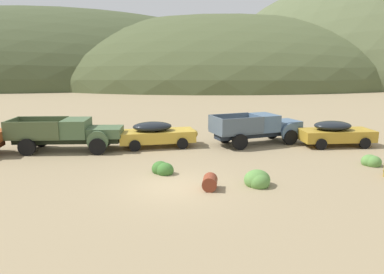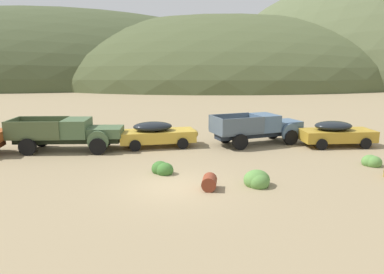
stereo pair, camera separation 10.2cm
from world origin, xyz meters
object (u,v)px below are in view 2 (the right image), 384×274
truck_weathered_green (74,134)px  car_faded_yellow (159,134)px  car_mustard (339,133)px  oil_drum_spare (209,182)px  truck_chalk_blue (262,128)px

truck_weathered_green → car_faded_yellow: 5.04m
truck_weathered_green → car_mustard: (16.09, -1.73, -0.20)m
truck_weathered_green → car_mustard: truck_weathered_green is taller
car_mustard → car_faded_yellow: bearing=175.7°
truck_weathered_green → oil_drum_spare: size_ratio=6.80×
truck_weathered_green → oil_drum_spare: 10.20m
oil_drum_spare → car_mustard: bearing=32.6°
truck_chalk_blue → oil_drum_spare: bearing=-135.1°
car_faded_yellow → car_mustard: bearing=-11.0°
car_faded_yellow → truck_chalk_blue: 6.60m
oil_drum_spare → truck_chalk_blue: bearing=55.7°
oil_drum_spare → truck_weathered_green: bearing=128.7°
truck_chalk_blue → oil_drum_spare: size_ratio=6.28×
car_faded_yellow → car_mustard: (11.05, -1.81, -0.00)m
truck_chalk_blue → car_mustard: 4.71m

